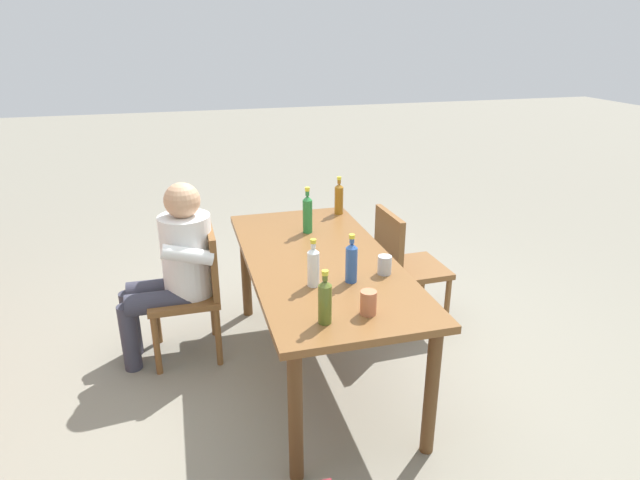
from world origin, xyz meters
The scene contains 12 objects.
ground_plane centered at (0.00, 0.00, 0.00)m, with size 24.00×24.00×0.00m, color gray.
dining_table centered at (0.00, 0.00, 0.68)m, with size 1.83×0.85×0.77m.
chair_far_right centered at (0.41, 0.72, 0.49)m, with size 0.44×0.44×0.87m.
chair_near_right centered at (0.41, -0.72, 0.49)m, with size 0.45×0.45×0.87m.
person_in_white_shirt centered at (0.41, 0.83, 0.66)m, with size 0.47×0.62×1.18m.
bottle_green centered at (0.45, -0.04, 0.90)m, with size 0.06×0.06×0.31m.
bottle_blue centered at (-0.34, -0.08, 0.89)m, with size 0.06×0.06×0.27m.
bottle_amber centered at (0.77, -0.35, 0.89)m, with size 0.06×0.06×0.28m.
bottle_olive centered at (-0.72, 0.17, 0.88)m, with size 0.06×0.06×0.26m.
bottle_clear centered at (-0.33, 0.13, 0.88)m, with size 0.06×0.06×0.26m.
cup_terracotta centered at (-0.69, -0.05, 0.83)m, with size 0.08×0.08×0.12m, color #BC6B47.
cup_steel centered at (-0.29, -0.29, 0.82)m, with size 0.08×0.08×0.11m, color #B2B7BC.
Camera 1 is at (-2.82, 0.76, 2.04)m, focal length 30.30 mm.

